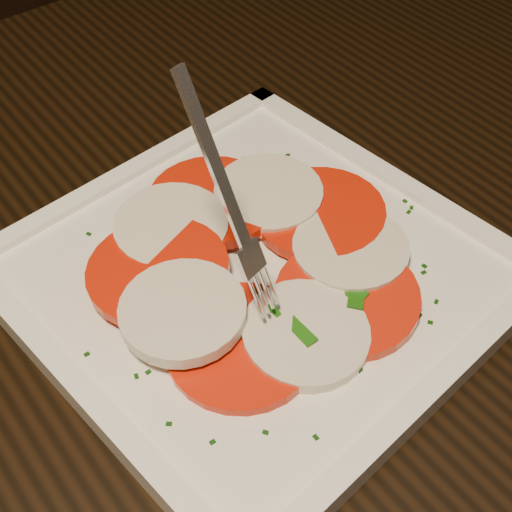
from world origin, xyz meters
name	(u,v)px	position (x,y,z in m)	size (l,w,h in m)	color
table	(204,325)	(-0.12, 0.25, 0.65)	(1.24, 0.86, 0.75)	black
plate	(256,278)	(-0.10, 0.20, 0.76)	(0.30, 0.30, 0.01)	white
caprese_salad	(256,261)	(-0.10, 0.20, 0.77)	(0.26, 0.24, 0.02)	red
fork	(217,194)	(-0.14, 0.19, 0.86)	(0.03, 0.07, 0.15)	white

